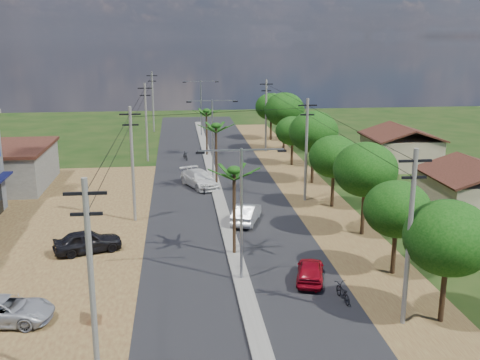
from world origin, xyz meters
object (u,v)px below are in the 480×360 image
object	(u,v)px
car_parked_silver	(5,311)
car_parked_dark	(88,242)
car_silver_mid	(246,214)
car_white_far	(200,179)
car_red_near	(310,271)
moto_rider_east	(343,293)
roadside_sign	(93,313)

from	to	relation	value
car_parked_silver	car_parked_dark	world-z (taller)	car_parked_dark
car_silver_mid	car_parked_silver	distance (m)	19.98
car_parked_dark	car_white_far	bearing A→B (deg)	-45.82
car_red_near	car_silver_mid	bearing A→B (deg)	-62.98
moto_rider_east	car_white_far	bearing A→B (deg)	-80.64
car_white_far	car_silver_mid	bearing A→B (deg)	-96.62
roadside_sign	car_red_near	bearing A→B (deg)	9.79
car_parked_silver	car_white_far	bearing A→B (deg)	-16.28
moto_rider_east	roadside_sign	world-z (taller)	roadside_sign
car_silver_mid	roadside_sign	size ratio (longest dim) A/B	3.64
car_white_far	roadside_sign	distance (m)	26.51
roadside_sign	car_white_far	bearing A→B (deg)	69.24
moto_rider_east	car_parked_dark	bearing A→B (deg)	-36.56
car_silver_mid	car_parked_dark	distance (m)	12.33
car_silver_mid	moto_rider_east	size ratio (longest dim) A/B	2.50
car_white_far	car_parked_silver	xyz separation A→B (m)	(-10.90, -25.27, -0.11)
car_parked_dark	car_silver_mid	bearing A→B (deg)	-85.14
roadside_sign	car_parked_dark	bearing A→B (deg)	93.21
car_red_near	car_parked_silver	size ratio (longest dim) A/B	0.79
car_parked_silver	car_parked_dark	distance (m)	9.69
car_silver_mid	car_white_far	distance (m)	11.47
car_red_near	moto_rider_east	world-z (taller)	car_red_near
car_silver_mid	car_parked_silver	bearing A→B (deg)	64.45
car_parked_silver	car_parked_dark	xyz separation A→B (m)	(2.72, 9.30, 0.09)
car_red_near	car_white_far	world-z (taller)	car_white_far
car_parked_dark	roadside_sign	distance (m)	9.87
car_parked_silver	roadside_sign	distance (m)	4.42
car_red_near	car_silver_mid	xyz separation A→B (m)	(-2.39, 11.13, 0.09)
car_red_near	car_white_far	distance (m)	22.85
car_silver_mid	car_parked_dark	size ratio (longest dim) A/B	1.02
car_silver_mid	car_parked_silver	xyz separation A→B (m)	(-14.03, -14.23, -0.07)
car_silver_mid	car_white_far	size ratio (longest dim) A/B	0.84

